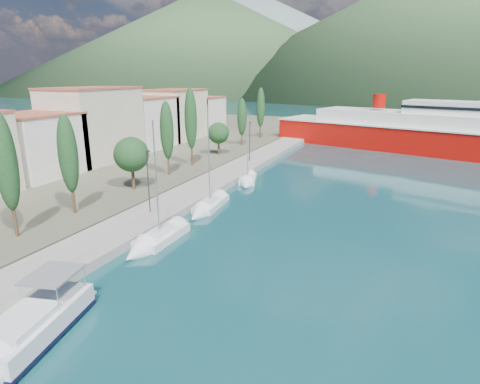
% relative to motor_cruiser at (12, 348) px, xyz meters
% --- Properties ---
extents(ground, '(1400.00, 1400.00, 0.00)m').
position_rel_motor_cruiser_xyz_m(ground, '(3.57, 127.00, -0.61)').
color(ground, '#14444A').
extents(quay, '(5.00, 88.00, 0.80)m').
position_rel_motor_cruiser_xyz_m(quay, '(-5.43, 33.00, -0.21)').
color(quay, gray).
rests_on(quay, ground).
extents(land_strip, '(70.00, 148.00, 0.70)m').
position_rel_motor_cruiser_xyz_m(land_strip, '(-43.43, 43.00, -0.26)').
color(land_strip, '#565644').
rests_on(land_strip, ground).
extents(town_buildings, '(9.20, 69.20, 11.30)m').
position_rel_motor_cruiser_xyz_m(town_buildings, '(-28.43, 43.91, 4.96)').
color(town_buildings, beige).
rests_on(town_buildings, land_strip).
extents(tree_row, '(4.07, 61.68, 11.39)m').
position_rel_motor_cruiser_xyz_m(tree_row, '(-12.32, 37.32, 5.33)').
color(tree_row, '#47301E').
rests_on(tree_row, land_strip).
extents(lamp_posts, '(0.15, 48.57, 6.06)m').
position_rel_motor_cruiser_xyz_m(lamp_posts, '(-5.43, 21.49, 3.48)').
color(lamp_posts, '#2D2D33').
rests_on(lamp_posts, quay).
extents(motor_cruiser, '(4.93, 10.36, 3.68)m').
position_rel_motor_cruiser_xyz_m(motor_cruiser, '(0.00, 0.00, 0.00)').
color(motor_cruiser, black).
rests_on(motor_cruiser, ground).
extents(sailboat_near, '(2.35, 7.83, 11.24)m').
position_rel_motor_cruiser_xyz_m(sailboat_near, '(-1.57, 13.89, -0.30)').
color(sailboat_near, silver).
rests_on(sailboat_near, ground).
extents(sailboat_mid, '(2.83, 8.29, 11.71)m').
position_rel_motor_cruiser_xyz_m(sailboat_mid, '(-1.61, 23.68, -0.32)').
color(sailboat_mid, silver).
rests_on(sailboat_mid, ground).
extents(sailboat_far, '(3.91, 6.88, 9.64)m').
position_rel_motor_cruiser_xyz_m(sailboat_far, '(-1.63, 35.69, -0.33)').
color(sailboat_far, silver).
rests_on(sailboat_far, ground).
extents(ferry, '(55.23, 25.81, 10.76)m').
position_rel_motor_cruiser_xyz_m(ferry, '(18.66, 71.06, 2.67)').
color(ferry, '#AA0B06').
rests_on(ferry, ground).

